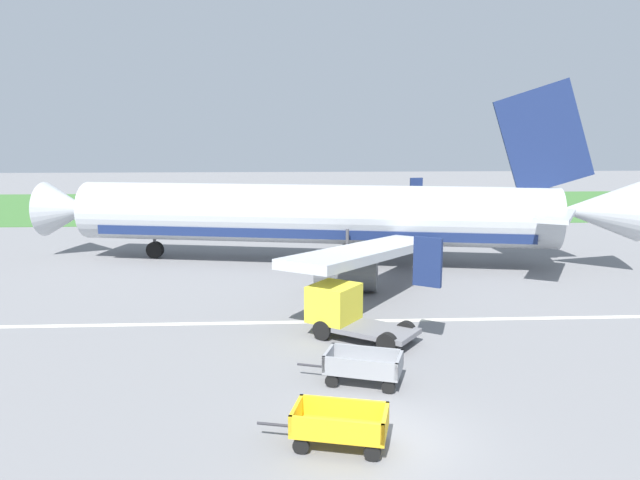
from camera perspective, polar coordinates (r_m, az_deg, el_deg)
ground_plane at (r=17.78m, az=6.53°, el=-17.92°), size 220.00×220.00×0.00m
grass_strip at (r=68.82m, az=-0.70°, el=3.21°), size 220.00×28.00×0.06m
apron_stripe at (r=27.45m, az=2.89°, el=-7.55°), size 120.00×0.36×0.01m
airplane at (r=38.59m, az=0.71°, el=2.27°), size 37.50×30.29×11.34m
baggage_cart_nearest at (r=17.07m, az=1.82°, el=-16.83°), size 3.62×1.97×1.07m
baggage_cart_second_in_row at (r=20.90m, az=4.01°, el=-11.63°), size 3.60×2.11×1.07m
service_truck_beside_carts at (r=25.25m, az=2.26°, el=-6.54°), size 4.67×4.08×2.10m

